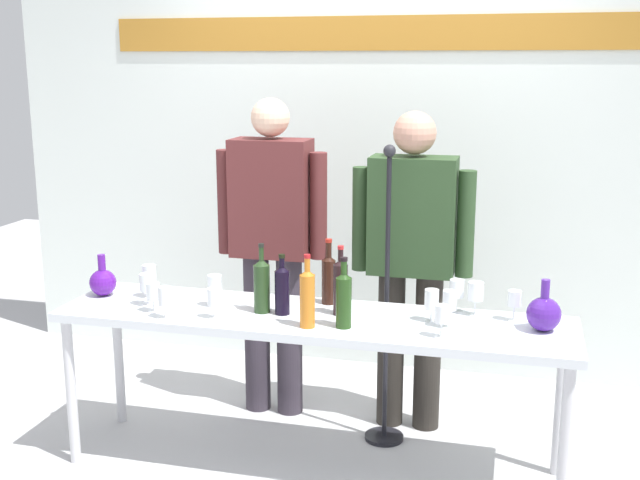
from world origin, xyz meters
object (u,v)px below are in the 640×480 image
Objects in this scene: wine_bottle_2 at (344,298)px; wine_glass_left_3 at (153,292)px; wine_glass_left_2 at (215,284)px; wine_glass_right_2 at (515,299)px; presenter_right at (412,251)px; wine_bottle_3 at (340,285)px; wine_glass_left_1 at (214,298)px; wine_bottle_5 at (282,288)px; wine_glass_right_3 at (432,300)px; wine_bottle_0 at (329,277)px; decanter_blue_left at (103,282)px; decanter_blue_right at (544,313)px; presenter_left at (272,237)px; wine_bottle_1 at (262,284)px; wine_glass_right_5 at (442,315)px; wine_glass_right_1 at (476,292)px; display_table at (312,329)px; microphone_stand at (386,346)px; wine_glass_right_4 at (450,301)px; wine_bottle_4 at (307,296)px; wine_glass_right_0 at (457,289)px; wine_glass_left_0 at (149,275)px; wine_glass_left_4 at (164,297)px; wine_glass_left_5 at (147,283)px.

wine_bottle_2 is 2.27× the size of wine_glass_left_3.
wine_glass_left_2 is 1.09× the size of wine_glass_right_2.
wine_bottle_2 is (-0.20, -0.70, -0.06)m from presenter_right.
wine_glass_left_1 is (-0.54, -0.19, -0.04)m from wine_bottle_3.
wine_bottle_2 is 0.33m from wine_bottle_5.
wine_glass_right_3 is at bearing -164.28° from wine_glass_right_2.
wine_bottle_0 is 2.27× the size of wine_glass_right_2.
decanter_blue_left is at bearing -179.97° from wine_bottle_3.
presenter_left is at bearing 159.18° from decanter_blue_right.
wine_bottle_1 reaches higher than wine_glass_right_5.
wine_glass_right_1 is (0.35, -0.39, -0.08)m from presenter_right.
decanter_blue_left is 0.69m from wine_glass_left_1.
wine_glass_left_3 reaches higher than display_table.
display_table is 0.75m from wine_glass_left_3.
wine_bottle_1 is 1.15× the size of wine_bottle_5.
microphone_stand is at bearing 42.92° from wine_bottle_5.
wine_glass_right_4 is 1.19× the size of wine_glass_right_5.
wine_glass_right_4 is at bearing -1.84° from display_table.
display_table is at bearing -2.36° from decanter_blue_left.
display_table is 8.40× the size of wine_bottle_5.
wine_bottle_4 is at bearing -19.44° from wine_glass_left_2.
wine_bottle_4 is 2.17× the size of wine_glass_right_0.
wine_bottle_2 is 0.65m from microphone_stand.
decanter_blue_left is 0.91× the size of decanter_blue_right.
wine_glass_left_3 is 0.92× the size of wine_glass_right_0.
wine_glass_left_0 is at bearing -157.40° from presenter_right.
wine_glass_right_5 is at bearing -155.14° from decanter_blue_right.
decanter_blue_left is 1.51× the size of wine_glass_left_3.
wine_glass_left_4 is at bearing -124.26° from wine_glass_left_2.
decanter_blue_right is 0.72× the size of wine_bottle_0.
wine_glass_left_5 is (0.29, -0.09, 0.04)m from decanter_blue_left.
microphone_stand is (0.70, 0.53, -0.35)m from wine_glass_left_1.
presenter_left reaches higher than wine_bottle_3.
wine_bottle_5 is at bearing -166.61° from wine_glass_right_1.
wine_bottle_0 is at bearing 177.01° from wine_glass_right_2.
wine_glass_left_4 is (0.09, -0.08, 0.01)m from wine_glass_left_3.
decanter_blue_right reaches higher than wine_glass_right_0.
presenter_right is 0.73m from wine_bottle_2.
wine_bottle_2 reaches higher than wine_glass_left_1.
wine_glass_left_0 is (-0.87, 0.23, -0.02)m from wine_bottle_4.
wine_glass_left_1 is at bearing -27.31° from wine_glass_left_0.
wine_bottle_1 is at bearing -5.82° from wine_glass_left_2.
presenter_left is 1.03× the size of presenter_right.
wine_glass_left_3 is 0.98× the size of wine_glass_right_5.
wine_glass_left_3 is 1.41m from wine_glass_right_0.
display_table is at bearing -1.80° from wine_glass_left_2.
wine_glass_left_1 is at bearing -93.56° from presenter_left.
decanter_blue_left is 1.82m from wine_glass_right_1.
wine_glass_right_0 is 0.25m from wine_glass_right_4.
wine_glass_left_0 is (-0.84, 0.07, 0.18)m from display_table.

